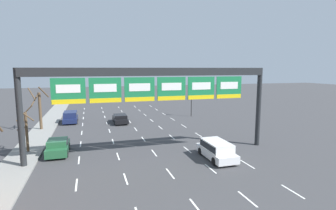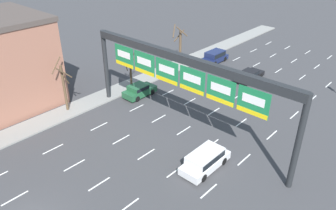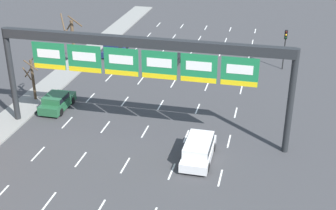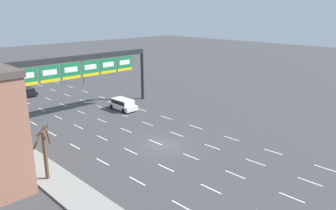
# 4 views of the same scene
# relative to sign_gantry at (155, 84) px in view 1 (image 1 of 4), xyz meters

# --- Properties ---
(lane_dashes) EXTENTS (13.32, 67.00, 0.01)m
(lane_dashes) POSITION_rel_sign_gantry_xyz_m (0.00, -1.95, -6.40)
(lane_dashes) COLOR white
(lane_dashes) RESTS_ON ground_plane
(sign_gantry) EXTENTS (21.86, 0.70, 7.82)m
(sign_gantry) POSITION_rel_sign_gantry_xyz_m (0.00, 0.00, 0.00)
(sign_gantry) COLOR #232628
(sign_gantry) RESTS_ON ground_plane
(car_black) EXTENTS (1.90, 4.49, 1.24)m
(car_black) POSITION_rel_sign_gantry_xyz_m (-1.42, 15.12, -5.73)
(car_black) COLOR black
(car_black) RESTS_ON ground_plane
(suv_white) EXTENTS (1.94, 4.56, 1.55)m
(suv_white) POSITION_rel_sign_gantry_xyz_m (4.78, -2.52, -5.53)
(suv_white) COLOR silver
(suv_white) RESTS_ON ground_plane
(car_green) EXTENTS (1.83, 3.92, 1.43)m
(car_green) POSITION_rel_sign_gantry_xyz_m (-8.45, 2.70, -5.64)
(car_green) COLOR #235B38
(car_green) RESTS_ON ground_plane
(suv_navy) EXTENTS (1.94, 4.14, 1.61)m
(suv_navy) POSITION_rel_sign_gantry_xyz_m (-8.27, 17.38, -5.50)
(suv_navy) COLOR #19234C
(suv_navy) RESTS_ON ground_plane
(traffic_light_near_gantry) EXTENTS (0.30, 0.35, 4.20)m
(traffic_light_near_gantry) POSITION_rel_sign_gantry_xyz_m (10.28, 17.02, -3.38)
(traffic_light_near_gantry) COLOR black
(traffic_light_near_gantry) RESTS_ON ground_plane
(tree_bare_closest) EXTENTS (2.44, 2.36, 5.44)m
(tree_bare_closest) POSITION_rel_sign_gantry_xyz_m (-11.59, 13.47, -3.50)
(tree_bare_closest) COLOR brown
(tree_bare_closest) RESTS_ON sidewalk_left
(tree_bare_third) EXTENTS (1.57, 1.58, 4.26)m
(tree_bare_third) POSITION_rel_sign_gantry_xyz_m (-11.18, 3.93, -4.11)
(tree_bare_third) COLOR brown
(tree_bare_third) RESTS_ON sidewalk_left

